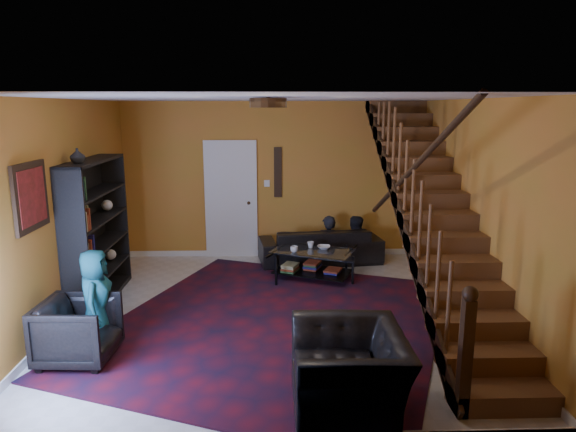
% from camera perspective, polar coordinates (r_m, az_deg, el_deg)
% --- Properties ---
extents(floor, '(5.50, 5.50, 0.00)m').
position_cam_1_polar(floor, '(6.98, -2.01, -10.72)').
color(floor, beige).
rests_on(floor, ground).
extents(room, '(5.50, 5.50, 5.50)m').
position_cam_1_polar(room, '(8.32, -11.28, -6.78)').
color(room, '#CC6F2D').
rests_on(room, ground).
extents(staircase, '(0.95, 5.02, 3.18)m').
position_cam_1_polar(staircase, '(6.89, 15.84, 0.70)').
color(staircase, brown).
rests_on(staircase, floor).
extents(bookshelf, '(0.35, 1.80, 2.00)m').
position_cam_1_polar(bookshelf, '(7.64, -20.41, -1.85)').
color(bookshelf, black).
rests_on(bookshelf, floor).
extents(door, '(0.82, 0.05, 2.05)m').
position_cam_1_polar(door, '(9.34, -6.34, 1.63)').
color(door, silver).
rests_on(door, floor).
extents(framed_picture, '(0.04, 0.74, 0.74)m').
position_cam_1_polar(framed_picture, '(6.19, -26.70, 1.94)').
color(framed_picture, maroon).
rests_on(framed_picture, room).
extents(wall_hanging, '(0.14, 0.03, 0.90)m').
position_cam_1_polar(wall_hanging, '(9.24, -1.13, 4.88)').
color(wall_hanging, black).
rests_on(wall_hanging, room).
extents(ceiling_fixture, '(0.40, 0.40, 0.10)m').
position_cam_1_polar(ceiling_fixture, '(5.64, -2.22, 12.45)').
color(ceiling_fixture, '#3F2814').
rests_on(ceiling_fixture, room).
extents(rug, '(5.28, 5.60, 0.02)m').
position_cam_1_polar(rug, '(6.66, -1.40, -11.75)').
color(rug, '#470C17').
rests_on(rug, floor).
extents(sofa, '(2.21, 1.11, 0.62)m').
position_cam_1_polar(sofa, '(9.10, 3.58, -3.22)').
color(sofa, black).
rests_on(sofa, floor).
extents(armchair_left, '(0.80, 0.78, 0.70)m').
position_cam_1_polar(armchair_left, '(6.06, -22.26, -11.73)').
color(armchair_left, black).
rests_on(armchair_left, floor).
extents(armchair_right, '(0.99, 1.14, 0.74)m').
position_cam_1_polar(armchair_right, '(4.84, 6.78, -16.82)').
color(armchair_right, black).
rests_on(armchair_right, floor).
extents(person_adult_a, '(0.48, 0.33, 1.28)m').
position_cam_1_polar(person_adult_a, '(9.19, 4.48, -3.85)').
color(person_adult_a, black).
rests_on(person_adult_a, sofa).
extents(person_adult_b, '(0.64, 0.50, 1.27)m').
position_cam_1_polar(person_adult_b, '(9.26, 7.34, -3.83)').
color(person_adult_b, black).
rests_on(person_adult_b, sofa).
extents(person_child, '(0.41, 0.60, 1.16)m').
position_cam_1_polar(person_child, '(6.22, -20.55, -8.68)').
color(person_child, '#175458').
rests_on(person_child, armchair_left).
extents(coffee_table, '(1.42, 1.16, 0.47)m').
position_cam_1_polar(coffee_table, '(8.21, 2.78, -5.17)').
color(coffee_table, black).
rests_on(coffee_table, floor).
extents(cup_a, '(0.15, 0.15, 0.10)m').
position_cam_1_polar(cup_a, '(8.03, 0.70, -3.71)').
color(cup_a, '#999999').
rests_on(cup_a, coffee_table).
extents(cup_b, '(0.14, 0.14, 0.10)m').
position_cam_1_polar(cup_b, '(8.28, 2.53, -3.22)').
color(cup_b, '#999999').
rests_on(cup_b, coffee_table).
extents(bowl, '(0.23, 0.23, 0.05)m').
position_cam_1_polar(bowl, '(8.24, 4.00, -3.49)').
color(bowl, '#999999').
rests_on(bowl, coffee_table).
extents(vase, '(0.18, 0.18, 0.19)m').
position_cam_1_polar(vase, '(7.00, -22.35, 6.20)').
color(vase, '#999999').
rests_on(vase, bookshelf).
extents(popcorn_bucket, '(0.21, 0.21, 0.18)m').
position_cam_1_polar(popcorn_bucket, '(6.74, -20.54, -11.36)').
color(popcorn_bucket, red).
rests_on(popcorn_bucket, rug).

